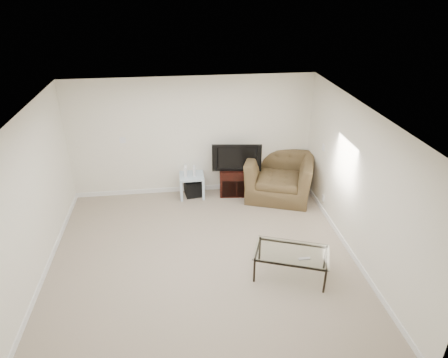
{
  "coord_description": "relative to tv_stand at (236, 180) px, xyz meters",
  "views": [
    {
      "loc": [
        -0.32,
        -5.23,
        4.21
      ],
      "look_at": [
        0.5,
        1.2,
        0.9
      ],
      "focal_mm": 32.0,
      "sensor_mm": 36.0,
      "label": 1
    }
  ],
  "objects": [
    {
      "name": "side_table",
      "position": [
        -0.95,
        0.0,
        -0.05
      ],
      "size": [
        0.51,
        0.51,
        0.49
      ],
      "primitive_type": null,
      "rotation": [
        0.0,
        0.0,
        -0.01
      ],
      "color": "silver",
      "rests_on": "floor"
    },
    {
      "name": "floor",
      "position": [
        -0.9,
        -2.28,
        -0.29
      ],
      "size": [
        5.0,
        5.0,
        0.0
      ],
      "primitive_type": "plane",
      "color": "tan",
      "rests_on": "ground"
    },
    {
      "name": "plate_back",
      "position": [
        -2.3,
        0.21,
        0.96
      ],
      "size": [
        0.12,
        0.02,
        0.12
      ],
      "primitive_type": "cube",
      "color": "white",
      "rests_on": "wall_back"
    },
    {
      "name": "remote",
      "position": [
        0.57,
        -2.95,
        0.16
      ],
      "size": [
        0.18,
        0.05,
        0.02
      ],
      "primitive_type": "cube",
      "rotation": [
        0.0,
        0.0,
        0.02
      ],
      "color": "#B2B2B7",
      "rests_on": "coffee_table"
    },
    {
      "name": "wall_back",
      "position": [
        -0.9,
        0.22,
        0.96
      ],
      "size": [
        5.0,
        0.02,
        2.5
      ],
      "primitive_type": "cube",
      "color": "silver",
      "rests_on": "ground"
    },
    {
      "name": "recliner",
      "position": [
        0.88,
        -0.23,
        0.29
      ],
      "size": [
        1.56,
        1.28,
        1.18
      ],
      "primitive_type": "imported",
      "rotation": [
        0.0,
        0.0,
        -0.35
      ],
      "color": "#4F3620",
      "rests_on": "floor"
    },
    {
      "name": "plate_right_switch",
      "position": [
        1.59,
        -0.68,
        0.96
      ],
      "size": [
        0.02,
        0.09,
        0.13
      ],
      "primitive_type": "cube",
      "color": "white",
      "rests_on": "wall_right"
    },
    {
      "name": "plate_right_outlet",
      "position": [
        1.59,
        -0.98,
        0.01
      ],
      "size": [
        0.02,
        0.08,
        0.12
      ],
      "primitive_type": "cube",
      "color": "white",
      "rests_on": "wall_right"
    },
    {
      "name": "coffee_table",
      "position": [
        0.43,
        -2.76,
        -0.07
      ],
      "size": [
        1.28,
        0.99,
        0.44
      ],
      "primitive_type": null,
      "rotation": [
        0.0,
        0.0,
        -0.36
      ],
      "color": "black",
      "rests_on": "floor"
    },
    {
      "name": "dvd_player",
      "position": [
        -0.0,
        -0.04,
        0.2
      ],
      "size": [
        0.39,
        0.29,
        0.05
      ],
      "primitive_type": "cube",
      "rotation": [
        0.0,
        0.0,
        -0.1
      ],
      "color": "black",
      "rests_on": "tv_stand"
    },
    {
      "name": "tv_stand",
      "position": [
        0.0,
        0.0,
        0.0
      ],
      "size": [
        0.75,
        0.56,
        0.59
      ],
      "primitive_type": null,
      "rotation": [
        0.0,
        0.0,
        -0.1
      ],
      "color": "black",
      "rests_on": "floor"
    },
    {
      "name": "game_console",
      "position": [
        -1.07,
        -0.02,
        0.3
      ],
      "size": [
        0.07,
        0.17,
        0.22
      ],
      "primitive_type": "cube",
      "rotation": [
        0.0,
        0.0,
        -0.1
      ],
      "color": "white",
      "rests_on": "side_table"
    },
    {
      "name": "wall_right",
      "position": [
        1.6,
        -2.28,
        0.96
      ],
      "size": [
        0.02,
        5.0,
        2.5
      ],
      "primitive_type": "cube",
      "color": "silver",
      "rests_on": "ground"
    },
    {
      "name": "subwoofer",
      "position": [
        -0.92,
        0.02,
        -0.12
      ],
      "size": [
        0.4,
        0.4,
        0.35
      ],
      "primitive_type": "cube",
      "rotation": [
        0.0,
        0.0,
        0.14
      ],
      "color": "black",
      "rests_on": "floor"
    },
    {
      "name": "ceiling",
      "position": [
        -0.9,
        -2.28,
        2.21
      ],
      "size": [
        5.0,
        5.0,
        0.0
      ],
      "primitive_type": "plane",
      "color": "white",
      "rests_on": "ground"
    },
    {
      "name": "television",
      "position": [
        -0.0,
        -0.03,
        0.59
      ],
      "size": [
        0.96,
        0.31,
        0.59
      ],
      "primitive_type": "imported",
      "rotation": [
        0.0,
        0.0,
        -0.13
      ],
      "color": "black",
      "rests_on": "tv_stand"
    },
    {
      "name": "game_case",
      "position": [
        -0.89,
        -0.02,
        0.29
      ],
      "size": [
        0.07,
        0.15,
        0.19
      ],
      "primitive_type": "cube",
      "rotation": [
        0.0,
        0.0,
        -0.11
      ],
      "color": "silver",
      "rests_on": "side_table"
    },
    {
      "name": "wall_left",
      "position": [
        -3.4,
        -2.28,
        0.96
      ],
      "size": [
        0.02,
        5.0,
        2.5
      ],
      "primitive_type": "cube",
      "color": "silver",
      "rests_on": "ground"
    }
  ]
}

